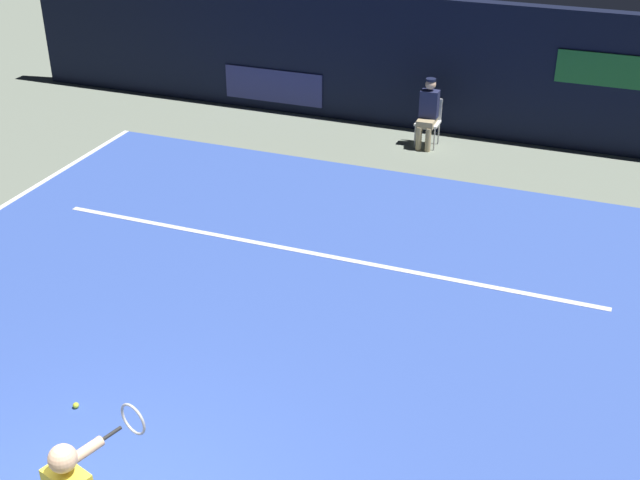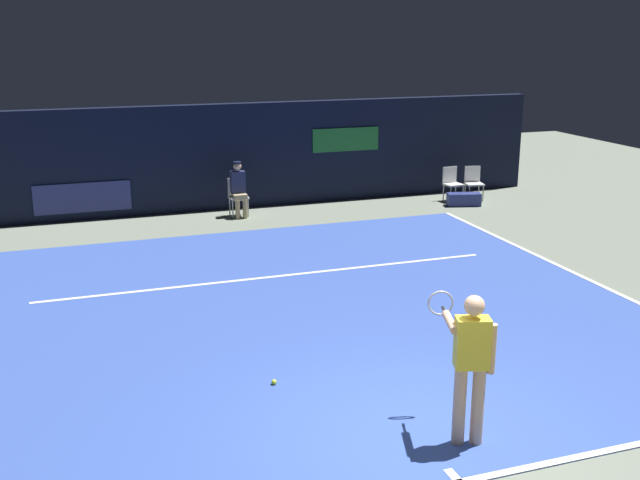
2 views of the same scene
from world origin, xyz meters
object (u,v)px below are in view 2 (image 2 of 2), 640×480
tennis_player (470,360)px  equipment_bag (464,199)px  courtside_chair_near (452,182)px  line_judge_on_chair (238,188)px  courtside_chair_far (474,181)px  tennis_ball (274,382)px

tennis_player → equipment_bag: tennis_player is taller
equipment_bag → courtside_chair_near: bearing=106.9°
tennis_player → equipment_bag: bearing=60.7°
tennis_player → courtside_chair_near: tennis_player is taller
courtside_chair_near → equipment_bag: bearing=-88.5°
tennis_player → line_judge_on_chair: (0.02, 10.91, -0.30)m
courtside_chair_far → tennis_ball: size_ratio=12.94×
tennis_player → tennis_ball: bearing=128.8°
tennis_player → courtside_chair_far: tennis_player is taller
equipment_bag → tennis_player: bearing=-104.0°
tennis_ball → equipment_bag: size_ratio=0.08×
line_judge_on_chair → courtside_chair_near: size_ratio=1.50×
line_judge_on_chair → equipment_bag: size_ratio=1.57×
tennis_player → line_judge_on_chair: size_ratio=1.31×
tennis_player → courtside_chair_far: (6.24, 10.63, -0.49)m
line_judge_on_chair → courtside_chair_far: bearing=-2.5°
courtside_chair_near → tennis_ball: size_ratio=12.94×
courtside_chair_far → tennis_ball: bearing=-132.4°
tennis_ball → equipment_bag: (7.31, 8.10, 0.11)m
courtside_chair_near → courtside_chair_far: 0.58m
courtside_chair_near → equipment_bag: (0.02, -0.62, -0.34)m
equipment_bag → courtside_chair_far: bearing=57.5°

